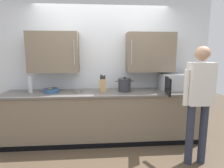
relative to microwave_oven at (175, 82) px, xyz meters
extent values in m
plane|color=#4C3D2D|center=(-1.34, -0.76, -1.08)|extent=(9.39, 9.39, 0.00)
cube|color=silver|center=(-1.34, 0.35, 0.24)|extent=(4.21, 0.10, 2.62)
cube|color=#756651|center=(-2.23, 0.14, 0.55)|extent=(0.89, 0.32, 0.72)
cylinder|color=#B7BABF|center=(-1.85, -0.03, 0.55)|extent=(0.01, 0.01, 0.43)
cube|color=#756651|center=(-0.46, 0.14, 0.55)|extent=(0.89, 0.32, 0.72)
cylinder|color=#B7BABF|center=(-0.84, -0.03, 0.55)|extent=(0.01, 0.01, 0.43)
cube|color=#756651|center=(-1.34, -0.03, -0.63)|extent=(3.51, 0.65, 0.89)
cube|color=#605B56|center=(-1.34, -0.03, -0.17)|extent=(3.55, 0.69, 0.03)
cube|color=black|center=(-1.34, -0.34, -1.03)|extent=(3.51, 0.04, 0.09)
cube|color=#B7BABF|center=(0.03, 0.01, 0.00)|extent=(0.57, 0.40, 0.31)
cube|color=beige|center=(-0.05, 0.00, 0.00)|extent=(0.37, 0.34, 0.25)
cube|color=black|center=(0.24, -0.19, 0.00)|extent=(0.16, 0.01, 0.28)
cube|color=black|center=(-0.29, -0.39, 0.00)|extent=(0.09, 0.41, 0.28)
cylinder|color=#335684|center=(-2.27, -0.01, -0.12)|extent=(0.26, 0.26, 0.07)
cylinder|color=#192B42|center=(-2.27, -0.01, -0.10)|extent=(0.21, 0.21, 0.04)
sphere|color=red|center=(-2.27, -0.01, -0.09)|extent=(0.04, 0.04, 0.04)
sphere|color=#5B9333|center=(-2.28, -0.05, -0.09)|extent=(0.05, 0.05, 0.05)
sphere|color=red|center=(-2.31, -0.05, -0.09)|extent=(0.04, 0.04, 0.04)
cube|color=tan|center=(-1.35, -0.02, -0.04)|extent=(0.11, 0.15, 0.23)
cylinder|color=black|center=(-1.39, -0.04, 0.12)|extent=(0.02, 0.02, 0.09)
cylinder|color=black|center=(-1.37, -0.04, 0.11)|extent=(0.02, 0.02, 0.07)
cylinder|color=black|center=(-1.35, -0.04, 0.11)|extent=(0.02, 0.02, 0.07)
cylinder|color=black|center=(-1.33, -0.04, 0.10)|extent=(0.02, 0.02, 0.06)
cylinder|color=black|center=(-1.32, -0.04, 0.11)|extent=(0.02, 0.02, 0.08)
cylinder|color=#B7BABF|center=(-2.63, -0.01, -0.02)|extent=(0.08, 0.08, 0.27)
cylinder|color=#B7BABF|center=(-2.63, -0.01, 0.13)|extent=(0.08, 0.08, 0.03)
cylinder|color=brown|center=(-1.86, -0.03, -0.15)|extent=(0.10, 0.18, 0.01)
ellipsoid|color=brown|center=(-1.75, 0.02, -0.14)|extent=(0.08, 0.07, 0.02)
cylinder|color=#2D2D33|center=(-0.96, -0.03, -0.04)|extent=(0.23, 0.23, 0.22)
cylinder|color=#2D2D33|center=(-0.96, -0.03, 0.08)|extent=(0.23, 0.23, 0.02)
cylinder|color=black|center=(-0.96, -0.03, 0.10)|extent=(0.04, 0.04, 0.03)
cylinder|color=#2D2D33|center=(-1.10, -0.03, 0.03)|extent=(0.05, 0.02, 0.02)
cylinder|color=#2D2D33|center=(-0.82, -0.03, 0.03)|extent=(0.05, 0.02, 0.02)
cylinder|color=#282D3D|center=(-0.13, -0.90, -0.63)|extent=(0.11, 0.11, 0.90)
cylinder|color=#282D3D|center=(0.07, -0.90, -0.63)|extent=(0.11, 0.11, 0.90)
cube|color=silver|center=(-0.03, -0.90, 0.12)|extent=(0.34, 0.20, 0.59)
sphere|color=tan|center=(-0.03, -0.90, 0.53)|extent=(0.20, 0.20, 0.20)
cylinder|color=tan|center=(0.10, -0.63, 0.22)|extent=(0.16, 0.57, 0.33)
cylinder|color=silver|center=(-0.23, -0.90, 0.07)|extent=(0.07, 0.07, 0.50)
camera|label=1|loc=(-1.45, -3.35, 0.55)|focal=29.97mm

